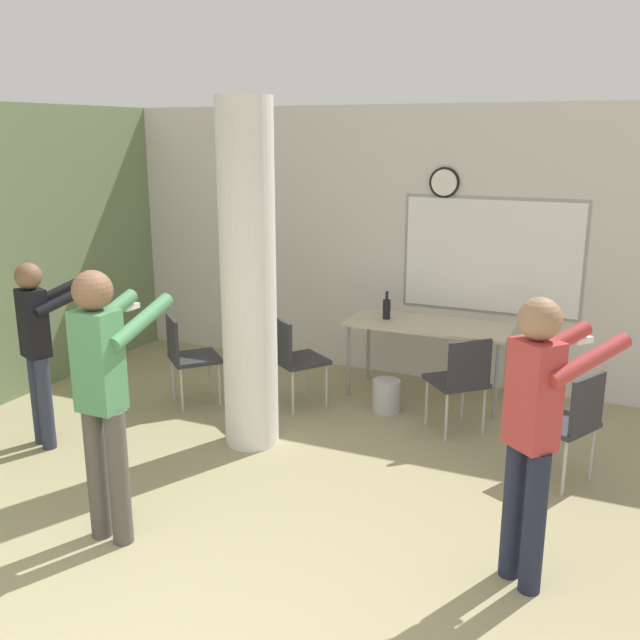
{
  "coord_description": "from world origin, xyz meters",
  "views": [
    {
      "loc": [
        1.97,
        -2.01,
        2.54
      ],
      "look_at": [
        -0.03,
        2.43,
        1.25
      ],
      "focal_mm": 40.0,
      "sensor_mm": 36.0,
      "label": 1
    }
  ],
  "objects_px": {
    "bottle_on_table": "(387,308)",
    "person_playing_front": "(104,386)",
    "folding_table": "(429,329)",
    "chair_mid_room": "(569,418)",
    "chair_table_left": "(294,355)",
    "person_watching_back": "(38,340)",
    "person_playing_side": "(535,421)",
    "chair_near_pillar": "(187,353)",
    "chair_table_right": "(461,377)"
  },
  "relations": [
    {
      "from": "bottle_on_table",
      "to": "person_playing_front",
      "type": "bearing_deg",
      "value": -102.25
    },
    {
      "from": "folding_table",
      "to": "person_playing_front",
      "type": "relative_size",
      "value": 0.88
    },
    {
      "from": "chair_mid_room",
      "to": "chair_table_left",
      "type": "bearing_deg",
      "value": 168.01
    },
    {
      "from": "bottle_on_table",
      "to": "person_playing_front",
      "type": "relative_size",
      "value": 0.16
    },
    {
      "from": "folding_table",
      "to": "person_watching_back",
      "type": "height_order",
      "value": "person_watching_back"
    },
    {
      "from": "person_playing_side",
      "to": "folding_table",
      "type": "bearing_deg",
      "value": 116.91
    },
    {
      "from": "folding_table",
      "to": "chair_near_pillar",
      "type": "distance_m",
      "value": 2.31
    },
    {
      "from": "person_watching_back",
      "to": "person_playing_side",
      "type": "height_order",
      "value": "person_playing_side"
    },
    {
      "from": "bottle_on_table",
      "to": "chair_table_right",
      "type": "relative_size",
      "value": 0.32
    },
    {
      "from": "bottle_on_table",
      "to": "chair_table_left",
      "type": "height_order",
      "value": "bottle_on_table"
    },
    {
      "from": "folding_table",
      "to": "bottle_on_table",
      "type": "height_order",
      "value": "bottle_on_table"
    },
    {
      "from": "person_watching_back",
      "to": "chair_mid_room",
      "type": "bearing_deg",
      "value": 15.0
    },
    {
      "from": "person_playing_side",
      "to": "person_playing_front",
      "type": "xyz_separation_m",
      "value": [
        -2.48,
        -0.6,
        0.03
      ]
    },
    {
      "from": "chair_near_pillar",
      "to": "person_watching_back",
      "type": "distance_m",
      "value": 1.43
    },
    {
      "from": "chair_table_left",
      "to": "person_playing_side",
      "type": "xyz_separation_m",
      "value": [
        2.42,
        -1.9,
        0.49
      ]
    },
    {
      "from": "bottle_on_table",
      "to": "person_watching_back",
      "type": "distance_m",
      "value": 3.19
    },
    {
      "from": "chair_table_left",
      "to": "chair_mid_room",
      "type": "relative_size",
      "value": 1.0
    },
    {
      "from": "person_watching_back",
      "to": "chair_near_pillar",
      "type": "bearing_deg",
      "value": 66.23
    },
    {
      "from": "folding_table",
      "to": "chair_table_right",
      "type": "relative_size",
      "value": 1.79
    },
    {
      "from": "chair_table_left",
      "to": "chair_near_pillar",
      "type": "bearing_deg",
      "value": -159.68
    },
    {
      "from": "person_watching_back",
      "to": "person_playing_front",
      "type": "relative_size",
      "value": 0.88
    },
    {
      "from": "bottle_on_table",
      "to": "chair_mid_room",
      "type": "relative_size",
      "value": 0.32
    },
    {
      "from": "chair_table_left",
      "to": "person_playing_side",
      "type": "height_order",
      "value": "person_playing_side"
    },
    {
      "from": "chair_near_pillar",
      "to": "person_playing_front",
      "type": "relative_size",
      "value": 0.5
    },
    {
      "from": "bottle_on_table",
      "to": "person_playing_side",
      "type": "xyz_separation_m",
      "value": [
        1.77,
        -2.65,
        0.14
      ]
    },
    {
      "from": "chair_near_pillar",
      "to": "folding_table",
      "type": "bearing_deg",
      "value": 28.53
    },
    {
      "from": "folding_table",
      "to": "chair_table_right",
      "type": "height_order",
      "value": "chair_table_right"
    },
    {
      "from": "chair_table_right",
      "to": "person_playing_front",
      "type": "relative_size",
      "value": 0.5
    },
    {
      "from": "folding_table",
      "to": "person_playing_side",
      "type": "bearing_deg",
      "value": -63.09
    },
    {
      "from": "chair_mid_room",
      "to": "chair_near_pillar",
      "type": "xyz_separation_m",
      "value": [
        -3.45,
        0.18,
        0.0
      ]
    },
    {
      "from": "chair_table_left",
      "to": "chair_table_right",
      "type": "bearing_deg",
      "value": 1.28
    },
    {
      "from": "chair_table_left",
      "to": "person_playing_front",
      "type": "distance_m",
      "value": 2.55
    },
    {
      "from": "chair_mid_room",
      "to": "person_playing_front",
      "type": "relative_size",
      "value": 0.5
    },
    {
      "from": "chair_near_pillar",
      "to": "chair_mid_room",
      "type": "bearing_deg",
      "value": -3.01
    },
    {
      "from": "chair_table_left",
      "to": "person_watching_back",
      "type": "relative_size",
      "value": 0.56
    },
    {
      "from": "chair_table_right",
      "to": "person_playing_front",
      "type": "bearing_deg",
      "value": -122.74
    },
    {
      "from": "person_playing_front",
      "to": "person_watching_back",
      "type": "bearing_deg",
      "value": 148.41
    },
    {
      "from": "bottle_on_table",
      "to": "chair_near_pillar",
      "type": "relative_size",
      "value": 0.32
    },
    {
      "from": "bottle_on_table",
      "to": "folding_table",
      "type": "bearing_deg",
      "value": 0.15
    },
    {
      "from": "person_watching_back",
      "to": "person_playing_side",
      "type": "relative_size",
      "value": 0.91
    },
    {
      "from": "chair_table_right",
      "to": "person_watching_back",
      "type": "bearing_deg",
      "value": -151.89
    },
    {
      "from": "folding_table",
      "to": "bottle_on_table",
      "type": "relative_size",
      "value": 5.62
    },
    {
      "from": "chair_near_pillar",
      "to": "person_playing_front",
      "type": "xyz_separation_m",
      "value": [
        0.89,
        -2.14,
        0.52
      ]
    },
    {
      "from": "person_playing_side",
      "to": "person_playing_front",
      "type": "height_order",
      "value": "person_playing_front"
    },
    {
      "from": "chair_table_right",
      "to": "person_playing_side",
      "type": "bearing_deg",
      "value": -66.24
    },
    {
      "from": "person_playing_front",
      "to": "chair_table_right",
      "type": "bearing_deg",
      "value": 57.26
    },
    {
      "from": "chair_mid_room",
      "to": "chair_near_pillar",
      "type": "bearing_deg",
      "value": 176.99
    },
    {
      "from": "chair_table_left",
      "to": "chair_mid_room",
      "type": "xyz_separation_m",
      "value": [
        2.51,
        -0.53,
        0.0
      ]
    },
    {
      "from": "chair_mid_room",
      "to": "folding_table",
      "type": "bearing_deg",
      "value": 138.03
    },
    {
      "from": "chair_table_right",
      "to": "chair_near_pillar",
      "type": "bearing_deg",
      "value": -171.3
    }
  ]
}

